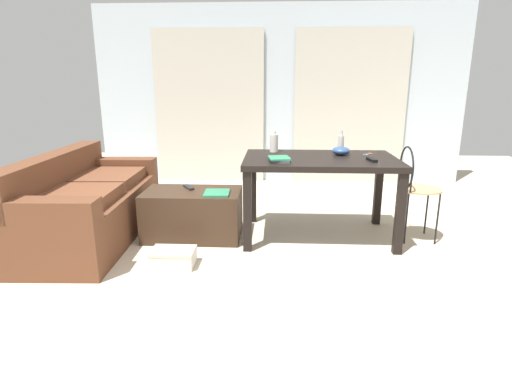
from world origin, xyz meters
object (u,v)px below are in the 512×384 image
Objects in this scene: bottle_near at (274,143)px; scissors at (369,154)px; bowl at (341,151)px; craft_table at (320,168)px; coffee_table at (193,214)px; shoebox at (173,258)px; book_stack at (280,159)px; tv_remote_on_table at (372,160)px; couch at (86,205)px; bottle_far at (341,143)px; magazine at (217,193)px; tv_remote_primary at (189,187)px; wire_chair at (413,181)px.

scissors is at bearing -5.24° from bottle_near.
bowl is (0.62, -0.14, -0.05)m from bottle_near.
craft_table is 12.22× the size of scissors.
coffee_table is 0.64× the size of craft_table.
bottle_near reaches higher than craft_table.
shoebox is (-0.03, -0.64, -0.15)m from coffee_table.
tv_remote_on_table is (0.78, 0.05, -0.01)m from book_stack.
bottle_near is 1.23× the size of bowl.
book_stack is at bearing -1.91° from couch.
bottle_far reaches higher than scissors.
bowl is at bearing -97.29° from bottle_far.
bottle_far reaches higher than couch.
bottle_far reaches higher than coffee_table.
magazine reaches higher than coffee_table.
craft_table is at bearing -144.79° from bowl.
bottle_near is 0.59× the size of shoebox.
tv_remote_primary is 0.82m from shoebox.
magazine is (-1.74, -0.14, -0.09)m from wire_chair.
bottle_near reaches higher than shoebox.
magazine is at bearing -164.61° from bowl.
bottle_far is (0.23, 0.35, 0.18)m from craft_table.
wire_chair is at bearing 8.92° from book_stack.
wire_chair is 1.32m from bottle_near.
wire_chair is 1.75m from magazine.
scissors is 0.33× the size of shoebox.
book_stack is 0.94× the size of magazine.
tv_remote_on_table is at bearing -2.01° from magazine.
bowl is (2.32, 0.29, 0.47)m from couch.
wire_chair is (1.98, 0.06, 0.32)m from coffee_table.
wire_chair is at bearing -33.47° from tv_remote_primary.
tv_remote_on_table is 0.61× the size of magazine.
wire_chair is at bearing -13.74° from bottle_near.
bottle_far is at bearing 12.09° from couch.
wire_chair reaches higher than magazine.
tv_remote_primary reaches higher than shoebox.
tv_remote_on_table is at bearing -98.28° from scissors.
shoebox is at bearing -118.55° from magazine.
wire_chair reaches higher than shoebox.
scissors is at bearing 12.36° from magazine.
coffee_table is 5.79× the size of tv_remote_on_table.
bottle_far is 0.87× the size of book_stack.
bottle_near is 0.77m from magazine.
bottle_near is at bearing -13.57° from tv_remote_primary.
bowl is 0.66× the size of magazine.
scissors reaches higher than coffee_table.
shoebox is at bearing -121.01° from tv_remote_primary.
bottle_near is 0.65m from bottle_far.
bottle_far reaches higher than book_stack.
scissors is at bearing -32.25° from bottle_far.
couch is 12.22× the size of tv_remote_on_table.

